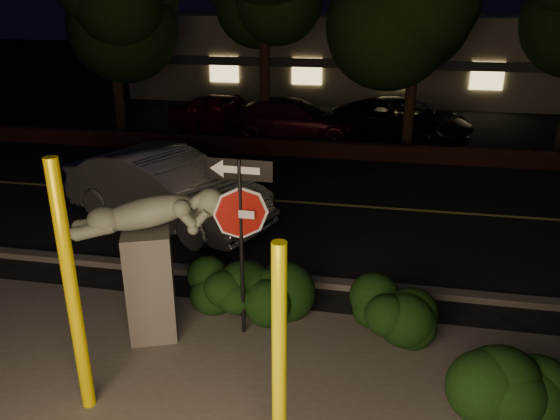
% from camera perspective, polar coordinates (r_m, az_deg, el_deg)
% --- Properties ---
extents(ground, '(90.00, 90.00, 0.00)m').
position_cam_1_polar(ground, '(16.58, 4.57, 4.30)').
color(ground, black).
rests_on(ground, ground).
extents(road, '(80.00, 8.00, 0.01)m').
position_cam_1_polar(road, '(13.76, 3.11, 0.70)').
color(road, black).
rests_on(road, ground).
extents(lane_marking, '(80.00, 0.12, 0.00)m').
position_cam_1_polar(lane_marking, '(13.75, 3.11, 0.75)').
color(lane_marking, '#AEAC45').
rests_on(lane_marking, road).
extents(curb, '(80.00, 0.25, 0.12)m').
position_cam_1_polar(curb, '(10.05, -0.21, -7.17)').
color(curb, '#4C4944').
rests_on(curb, ground).
extents(brick_wall, '(40.00, 0.35, 0.50)m').
position_cam_1_polar(brick_wall, '(17.75, 5.09, 6.29)').
color(brick_wall, '#441F15').
rests_on(brick_wall, ground).
extents(parking_lot, '(40.00, 12.00, 0.01)m').
position_cam_1_polar(parking_lot, '(23.33, 6.61, 9.29)').
color(parking_lot, black).
rests_on(parking_lot, ground).
extents(building, '(22.00, 10.20, 4.00)m').
position_cam_1_polar(building, '(30.92, 8.07, 15.95)').
color(building, gray).
rests_on(building, ground).
extents(yellow_pole_left, '(0.16, 0.16, 3.29)m').
position_cam_1_polar(yellow_pole_left, '(6.90, -20.92, -8.07)').
color(yellow_pole_left, '#FFDA00').
rests_on(yellow_pole_left, ground).
extents(yellow_pole_right, '(0.14, 0.14, 2.89)m').
position_cam_1_polar(yellow_pole_right, '(5.50, -0.08, -17.19)').
color(yellow_pole_right, '#FFFC05').
rests_on(yellow_pole_right, ground).
extents(signpost, '(0.95, 0.09, 2.79)m').
position_cam_1_polar(signpost, '(7.78, -4.14, -0.41)').
color(signpost, black).
rests_on(signpost, ground).
extents(sculpture, '(2.13, 1.28, 2.33)m').
position_cam_1_polar(sculpture, '(8.16, -13.43, -4.12)').
color(sculpture, '#4C4944').
rests_on(sculpture, ground).
extents(hedge_center, '(2.20, 1.09, 1.13)m').
position_cam_1_polar(hedge_center, '(8.84, -3.90, -7.79)').
color(hedge_center, black).
rests_on(hedge_center, ground).
extents(hedge_right, '(1.93, 1.54, 1.12)m').
position_cam_1_polar(hedge_right, '(8.45, 9.82, -9.65)').
color(hedge_right, black).
rests_on(hedge_right, ground).
extents(hedge_far_right, '(1.87, 1.52, 1.13)m').
position_cam_1_polar(hedge_far_right, '(7.31, 23.28, -16.77)').
color(hedge_far_right, black).
rests_on(hedge_far_right, ground).
extents(silver_sedan, '(5.30, 3.49, 1.65)m').
position_cam_1_polar(silver_sedan, '(12.57, -11.79, 2.21)').
color(silver_sedan, '#ACACB0').
rests_on(silver_sedan, ground).
extents(parked_car_red, '(4.67, 2.41, 1.52)m').
position_cam_1_polar(parked_car_red, '(20.71, -5.46, 9.92)').
color(parked_car_red, maroon).
rests_on(parked_car_red, ground).
extents(parked_car_darkred, '(5.01, 2.06, 1.45)m').
position_cam_1_polar(parked_car_darkred, '(19.92, 1.44, 9.44)').
color(parked_car_darkred, '#3D0D15').
rests_on(parked_car_darkred, ground).
extents(parked_car_dark, '(5.58, 4.34, 1.41)m').
position_cam_1_polar(parked_car_dark, '(20.65, 12.66, 9.31)').
color(parked_car_dark, black).
rests_on(parked_car_dark, ground).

